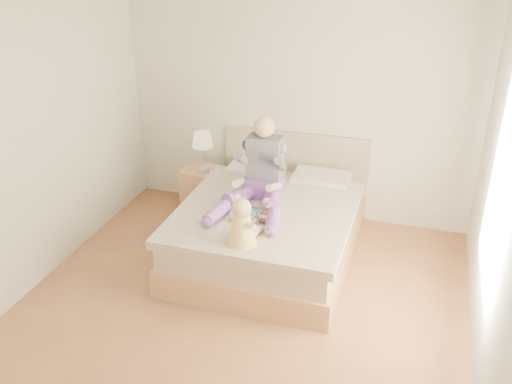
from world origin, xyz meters
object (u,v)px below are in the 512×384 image
(adult, at_px, (260,177))
(tray, at_px, (252,214))
(nightstand, at_px, (205,191))
(baby, at_px, (242,225))
(bed, at_px, (271,225))

(adult, distance_m, tray, 0.43)
(nightstand, distance_m, baby, 1.87)
(bed, xyz_separation_m, adult, (-0.12, -0.02, 0.55))
(adult, xyz_separation_m, tray, (0.03, -0.37, -0.23))
(tray, xyz_separation_m, baby, (0.07, -0.49, 0.15))
(nightstand, distance_m, adult, 1.24)
(bed, xyz_separation_m, baby, (-0.02, -0.88, 0.47))
(bed, distance_m, baby, 1.00)
(bed, height_order, adult, adult)
(bed, xyz_separation_m, tray, (-0.09, -0.39, 0.32))
(adult, height_order, tray, adult)
(nightstand, xyz_separation_m, baby, (0.98, -1.50, 0.51))
(bed, xyz_separation_m, nightstand, (-1.00, 0.62, -0.04))
(tray, relative_size, baby, 0.99)
(adult, bearing_deg, bed, 10.94)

